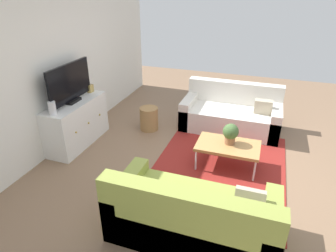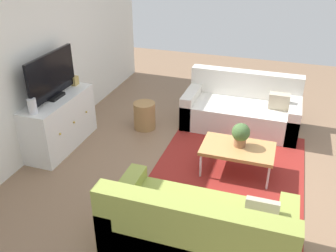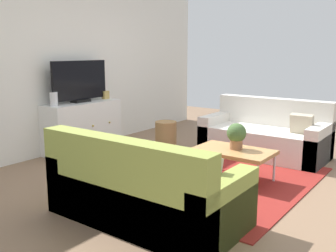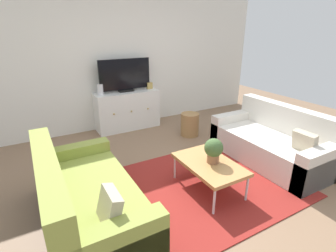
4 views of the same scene
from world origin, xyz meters
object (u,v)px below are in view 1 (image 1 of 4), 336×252
object	(u,v)px
flat_screen_tv	(70,83)
mantel_clock	(90,88)
potted_plant	(231,133)
wicker_basket	(149,119)
couch_right_side	(231,114)
tv_console	(77,123)
couch_left_side	(192,219)
glass_vase	(52,108)
coffee_table	(228,146)

from	to	relation	value
flat_screen_tv	mantel_clock	size ratio (longest dim) A/B	7.77
flat_screen_tv	potted_plant	bearing A→B (deg)	-86.65
potted_plant	wicker_basket	xyz separation A→B (m)	(0.73, 1.59, -0.34)
couch_right_side	tv_console	bearing A→B (deg)	121.79
tv_console	wicker_basket	world-z (taller)	tv_console
couch_left_side	wicker_basket	distance (m)	2.70
potted_plant	glass_vase	size ratio (longest dim) A/B	1.57
couch_right_side	coffee_table	world-z (taller)	couch_right_side
potted_plant	couch_right_side	bearing A→B (deg)	6.57
tv_console	couch_right_side	bearing A→B (deg)	-58.21
wicker_basket	glass_vase	bearing A→B (deg)	145.93
couch_left_side	glass_vase	distance (m)	2.61
mantel_clock	couch_left_side	bearing A→B (deg)	-128.82
couch_left_side	mantel_clock	size ratio (longest dim) A/B	13.55
tv_console	wicker_basket	bearing A→B (deg)	-46.74
tv_console	flat_screen_tv	distance (m)	0.69
mantel_clock	potted_plant	bearing A→B (deg)	-98.02
potted_plant	wicker_basket	size ratio (longest dim) A/B	0.72
potted_plant	mantel_clock	world-z (taller)	mantel_clock
coffee_table	tv_console	distance (m)	2.52
potted_plant	wicker_basket	distance (m)	1.78
coffee_table	potted_plant	bearing A→B (deg)	-15.24
couch_left_side	potted_plant	world-z (taller)	couch_left_side
potted_plant	coffee_table	bearing A→B (deg)	164.76
couch_right_side	potted_plant	bearing A→B (deg)	-173.43
wicker_basket	couch_left_side	bearing A→B (deg)	-147.93
glass_vase	coffee_table	bearing A→B (deg)	-76.33
couch_left_side	coffee_table	distance (m)	1.52
couch_left_side	couch_right_side	distance (m)	2.88
tv_console	flat_screen_tv	size ratio (longest dim) A/B	1.24
couch_left_side	potted_plant	bearing A→B (deg)	-5.60
couch_right_side	tv_console	size ratio (longest dim) A/B	1.41
coffee_table	tv_console	size ratio (longest dim) A/B	0.73
glass_vase	mantel_clock	size ratio (longest dim) A/B	1.52
flat_screen_tv	glass_vase	world-z (taller)	flat_screen_tv
wicker_basket	mantel_clock	bearing A→B (deg)	111.96
potted_plant	mantel_clock	distance (m)	2.57
couch_left_side	mantel_clock	world-z (taller)	mantel_clock
potted_plant	couch_left_side	bearing A→B (deg)	174.40
potted_plant	flat_screen_tv	xyz separation A→B (m)	(-0.15, 2.55, 0.52)
couch_right_side	potted_plant	xyz separation A→B (m)	(-1.32, -0.15, 0.28)
glass_vase	couch_right_side	bearing A→B (deg)	-50.22
potted_plant	mantel_clock	bearing A→B (deg)	81.98
couch_right_side	flat_screen_tv	distance (m)	2.92
coffee_table	mantel_clock	bearing A→B (deg)	80.99
potted_plant	flat_screen_tv	size ratio (longest dim) A/B	0.31
coffee_table	tv_console	bearing A→B (deg)	92.43
coffee_table	couch_left_side	bearing A→B (deg)	174.68
mantel_clock	wicker_basket	xyz separation A→B (m)	(0.38, -0.94, -0.61)
couch_left_side	coffee_table	bearing A→B (deg)	-5.32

